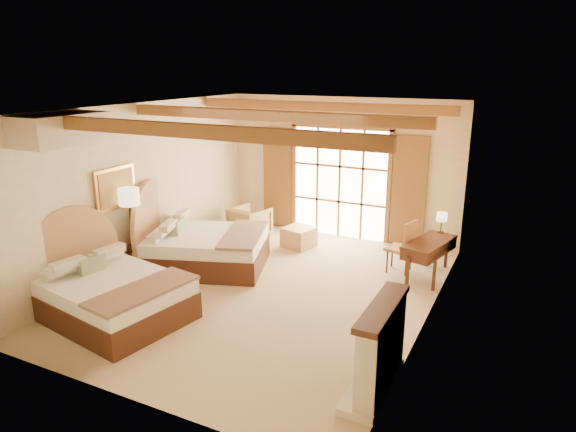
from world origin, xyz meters
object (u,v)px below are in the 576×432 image
Objects in this scene: bed_near at (106,291)px; desk at (428,257)px; nightstand at (146,258)px; armchair at (250,222)px; bed_far at (198,243)px.

desk is (4.25, 3.90, -0.06)m from bed_near.
nightstand is 0.76× the size of armchair.
bed_near is 3.08× the size of armchair.
bed_far reaches higher than desk.
nightstand is (-0.67, -0.77, -0.15)m from bed_far.
desk is (4.19, -0.49, 0.02)m from armchair.
bed_far is 1.03m from nightstand.
armchair is (0.04, 1.95, -0.09)m from bed_far.
bed_near is 5.77m from desk.
armchair is (0.06, 4.39, -0.07)m from bed_near.
armchair reaches higher than nightstand.
desk is at bearing -0.16° from bed_far.
nightstand is 5.38m from desk.
bed_far is at bearing 30.35° from nightstand.
desk is at bearing -173.38° from armchair.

